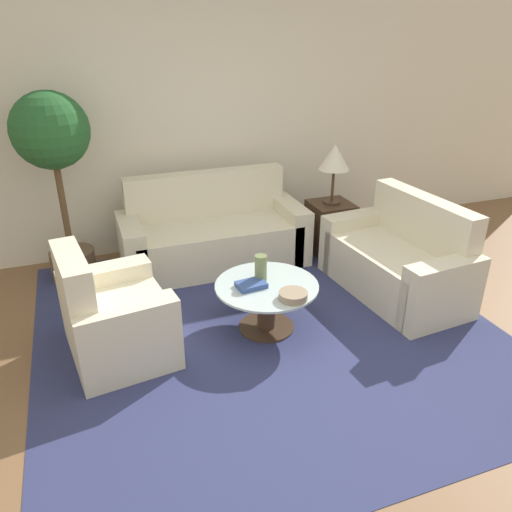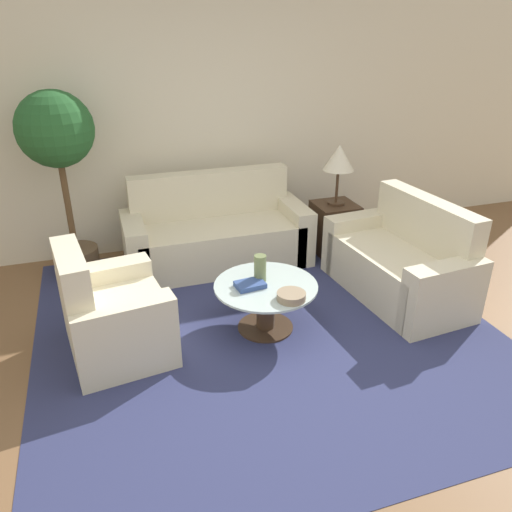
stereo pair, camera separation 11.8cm
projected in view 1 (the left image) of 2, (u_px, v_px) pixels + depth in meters
name	position (u px, v px, depth m)	size (l,w,h in m)	color
ground_plane	(301.00, 386.00, 3.48)	(14.00, 14.00, 0.00)	brown
wall_back	(197.00, 127.00, 5.25)	(10.00, 0.06, 2.60)	beige
rug	(266.00, 327.00, 4.15)	(3.64, 3.58, 0.01)	navy
sofa_main	(213.00, 235.00, 5.16)	(1.86, 0.77, 0.92)	beige
armchair	(110.00, 321.00, 3.70)	(0.82, 0.96, 0.88)	beige
loveseat	(400.00, 262.00, 4.60)	(0.85, 1.47, 0.90)	beige
coffee_table	(267.00, 300.00, 4.03)	(0.83, 0.83, 0.41)	#422D1E
side_table	(330.00, 227.00, 5.43)	(0.43, 0.43, 0.55)	#422D1E
table_lamp	(335.00, 159.00, 5.11)	(0.32, 0.32, 0.63)	#422D1E
potted_plant	(54.00, 152.00, 4.42)	(0.68, 0.68, 1.79)	brown
vase	(261.00, 268.00, 3.98)	(0.10, 0.10, 0.22)	#6B7A4C
bowl	(293.00, 296.00, 3.75)	(0.22, 0.22, 0.06)	gray
book_stack	(251.00, 285.00, 3.93)	(0.24, 0.18, 0.04)	#334C8C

